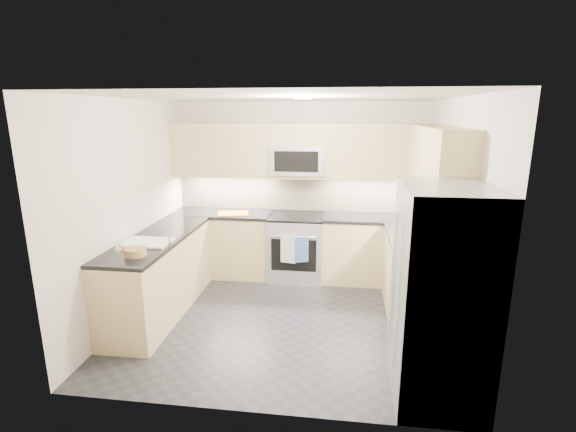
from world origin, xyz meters
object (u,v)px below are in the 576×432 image
object	(u,v)px
gas_range	(296,247)
microwave	(298,160)
refrigerator	(441,295)
fruit_basket	(135,252)
utensil_bowl	(409,215)
cutting_board	(233,214)

from	to	relation	value
gas_range	microwave	xyz separation A→B (m)	(0.00, 0.12, 1.24)
gas_range	refrigerator	xyz separation A→B (m)	(1.45, -2.43, 0.45)
gas_range	fruit_basket	xyz separation A→B (m)	(-1.42, -1.94, 0.52)
utensil_bowl	fruit_basket	xyz separation A→B (m)	(-2.95, -1.83, -0.03)
microwave	refrigerator	xyz separation A→B (m)	(1.45, -2.55, -0.80)
microwave	fruit_basket	size ratio (longest dim) A/B	3.52
refrigerator	fruit_basket	distance (m)	2.91
microwave	fruit_basket	world-z (taller)	microwave
gas_range	refrigerator	world-z (taller)	refrigerator
fruit_basket	refrigerator	bearing A→B (deg)	-9.66
fruit_basket	microwave	bearing A→B (deg)	55.42
microwave	refrigerator	size ratio (longest dim) A/B	0.42
microwave	fruit_basket	xyz separation A→B (m)	(-1.42, -2.06, -0.72)
microwave	gas_range	bearing A→B (deg)	-90.00
gas_range	fruit_basket	world-z (taller)	fruit_basket
utensil_bowl	fruit_basket	size ratio (longest dim) A/B	1.14
gas_range	cutting_board	distance (m)	1.03
refrigerator	cutting_board	xyz separation A→B (m)	(-2.35, 2.36, 0.05)
cutting_board	gas_range	bearing A→B (deg)	4.31
microwave	utensil_bowl	size ratio (longest dim) A/B	3.10
microwave	fruit_basket	distance (m)	2.61
microwave	cutting_board	bearing A→B (deg)	-167.91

